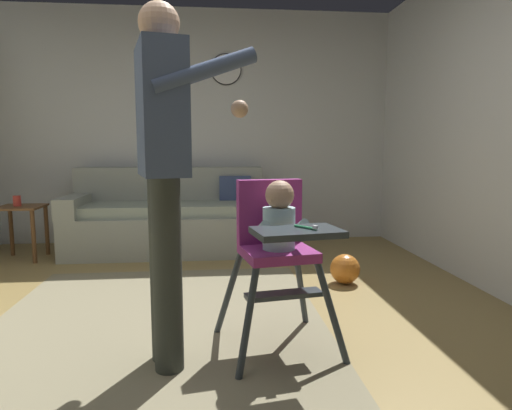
{
  "coord_description": "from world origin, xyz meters",
  "views": [
    {
      "loc": [
        0.15,
        -2.43,
        1.08
      ],
      "look_at": [
        0.4,
        0.12,
        0.75
      ],
      "focal_mm": 31.45,
      "sensor_mm": 36.0,
      "label": 1
    }
  ],
  "objects_px": {
    "couch": "(170,219)",
    "adult_standing": "(164,167)",
    "sippy_cup": "(17,201)",
    "high_chair": "(277,233)",
    "toy_ball": "(345,269)",
    "side_table": "(21,220)",
    "wall_clock": "(226,69)"
  },
  "relations": [
    {
      "from": "wall_clock",
      "to": "high_chair",
      "type": "bearing_deg",
      "value": -86.68
    },
    {
      "from": "couch",
      "to": "adult_standing",
      "type": "distance_m",
      "value": 2.62
    },
    {
      "from": "adult_standing",
      "to": "toy_ball",
      "type": "xyz_separation_m",
      "value": [
        1.27,
        1.21,
        -0.87
      ]
    },
    {
      "from": "side_table",
      "to": "wall_clock",
      "type": "bearing_deg",
      "value": 19.56
    },
    {
      "from": "adult_standing",
      "to": "wall_clock",
      "type": "distance_m",
      "value": 3.17
    },
    {
      "from": "wall_clock",
      "to": "toy_ball",
      "type": "bearing_deg",
      "value": -64.0
    },
    {
      "from": "adult_standing",
      "to": "side_table",
      "type": "distance_m",
      "value": 2.86
    },
    {
      "from": "sippy_cup",
      "to": "wall_clock",
      "type": "relative_size",
      "value": 0.29
    },
    {
      "from": "toy_ball",
      "to": "wall_clock",
      "type": "distance_m",
      "value": 2.7
    },
    {
      "from": "high_chair",
      "to": "toy_ball",
      "type": "height_order",
      "value": "high_chair"
    },
    {
      "from": "side_table",
      "to": "sippy_cup",
      "type": "distance_m",
      "value": 0.19
    },
    {
      "from": "sippy_cup",
      "to": "wall_clock",
      "type": "height_order",
      "value": "wall_clock"
    },
    {
      "from": "toy_ball",
      "to": "wall_clock",
      "type": "relative_size",
      "value": 0.68
    },
    {
      "from": "adult_standing",
      "to": "toy_ball",
      "type": "distance_m",
      "value": 1.96
    },
    {
      "from": "adult_standing",
      "to": "wall_clock",
      "type": "xyz_separation_m",
      "value": [
        0.4,
        3.0,
        0.95
      ]
    },
    {
      "from": "couch",
      "to": "side_table",
      "type": "relative_size",
      "value": 3.89
    },
    {
      "from": "high_chair",
      "to": "side_table",
      "type": "height_order",
      "value": "high_chair"
    },
    {
      "from": "side_table",
      "to": "adult_standing",
      "type": "bearing_deg",
      "value": -54.98
    },
    {
      "from": "toy_ball",
      "to": "side_table",
      "type": "bearing_deg",
      "value": 159.53
    },
    {
      "from": "couch",
      "to": "toy_ball",
      "type": "distance_m",
      "value": 1.99
    },
    {
      "from": "sippy_cup",
      "to": "couch",
      "type": "bearing_deg",
      "value": 9.46
    },
    {
      "from": "couch",
      "to": "sippy_cup",
      "type": "bearing_deg",
      "value": -80.54
    },
    {
      "from": "adult_standing",
      "to": "high_chair",
      "type": "bearing_deg",
      "value": 0.05
    },
    {
      "from": "couch",
      "to": "wall_clock",
      "type": "xyz_separation_m",
      "value": [
        0.62,
        0.48,
        1.61
      ]
    },
    {
      "from": "side_table",
      "to": "high_chair",
      "type": "bearing_deg",
      "value": -44.72
    },
    {
      "from": "toy_ball",
      "to": "sippy_cup",
      "type": "bearing_deg",
      "value": 159.7
    },
    {
      "from": "couch",
      "to": "wall_clock",
      "type": "height_order",
      "value": "wall_clock"
    },
    {
      "from": "toy_ball",
      "to": "side_table",
      "type": "height_order",
      "value": "side_table"
    },
    {
      "from": "couch",
      "to": "high_chair",
      "type": "distance_m",
      "value": 2.53
    },
    {
      "from": "adult_standing",
      "to": "sippy_cup",
      "type": "height_order",
      "value": "adult_standing"
    },
    {
      "from": "couch",
      "to": "sippy_cup",
      "type": "xyz_separation_m",
      "value": [
        -1.41,
        -0.24,
        0.24
      ]
    },
    {
      "from": "side_table",
      "to": "toy_ball",
      "type": "bearing_deg",
      "value": -20.47
    }
  ]
}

